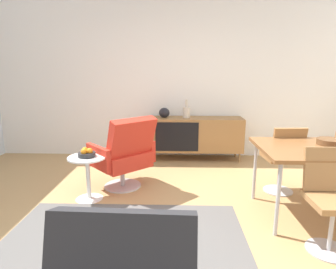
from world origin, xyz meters
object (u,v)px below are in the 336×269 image
object	(u,v)px
dining_chair_back_left	(283,157)
lounge_chair_red	(124,153)
sideboard	(194,134)
vase_cobalt	(164,113)
dining_chair_front_left	(331,196)
side_table_round	(88,173)
wooden_bowl_on_table	(330,142)
fruit_bowl	(87,153)
vase_sculptural_dark	(186,112)

from	to	relation	value
dining_chair_back_left	lounge_chair_red	distance (m)	1.95
sideboard	vase_cobalt	world-z (taller)	vase_cobalt
sideboard	lounge_chair_red	world-z (taller)	lounge_chair_red
dining_chair_front_left	side_table_round	xyz separation A→B (m)	(-2.32, 0.89, -0.15)
wooden_bowl_on_table	dining_chair_front_left	size ratio (longest dim) A/B	0.30
sideboard	lounge_chair_red	xyz separation A→B (m)	(-0.96, -1.28, 0.03)
wooden_bowl_on_table	dining_chair_back_left	xyz separation A→B (m)	(-0.30, 0.44, -0.30)
vase_cobalt	lounge_chair_red	xyz separation A→B (m)	(-0.45, -1.28, -0.34)
sideboard	fruit_bowl	bearing A→B (deg)	-129.55
sideboard	lounge_chair_red	distance (m)	1.60
dining_chair_back_left	fruit_bowl	world-z (taller)	dining_chair_back_left
side_table_round	fruit_bowl	bearing A→B (deg)	-119.08
vase_cobalt	wooden_bowl_on_table	world-z (taller)	vase_cobalt
vase_sculptural_dark	dining_chair_front_left	distance (m)	2.77
vase_cobalt	dining_chair_front_left	world-z (taller)	vase_cobalt
sideboard	dining_chair_back_left	bearing A→B (deg)	-54.46
side_table_round	fruit_bowl	world-z (taller)	fruit_bowl
dining_chair_back_left	dining_chair_front_left	size ratio (longest dim) A/B	1.00
vase_sculptural_dark	fruit_bowl	world-z (taller)	vase_sculptural_dark
vase_sculptural_dark	lounge_chair_red	world-z (taller)	vase_sculptural_dark
fruit_bowl	wooden_bowl_on_table	bearing A→B (deg)	-4.62
vase_sculptural_dark	sideboard	bearing A→B (deg)	-0.77
vase_sculptural_dark	fruit_bowl	size ratio (longest dim) A/B	1.52
sideboard	dining_chair_back_left	distance (m)	1.70
sideboard	dining_chair_back_left	xyz separation A→B (m)	(0.99, -1.39, 0.03)
vase_cobalt	wooden_bowl_on_table	bearing A→B (deg)	-45.52
vase_sculptural_dark	lounge_chair_red	size ratio (longest dim) A/B	0.32
vase_sculptural_dark	dining_chair_back_left	xyz separation A→B (m)	(1.13, -1.39, -0.35)
sideboard	side_table_round	bearing A→B (deg)	-129.56
dining_chair_back_left	lounge_chair_red	world-z (taller)	lounge_chair_red
wooden_bowl_on_table	side_table_round	xyz separation A→B (m)	(-2.62, 0.21, -0.45)
dining_chair_front_left	fruit_bowl	bearing A→B (deg)	159.15
fruit_bowl	vase_sculptural_dark	bearing A→B (deg)	53.56
vase_sculptural_dark	dining_chair_front_left	world-z (taller)	vase_sculptural_dark
vase_cobalt	fruit_bowl	bearing A→B (deg)	-116.98
vase_cobalt	dining_chair_front_left	size ratio (longest dim) A/B	0.21
wooden_bowl_on_table	side_table_round	size ratio (longest dim) A/B	0.50
dining_chair_back_left	dining_chair_front_left	xyz separation A→B (m)	(-0.00, -1.12, 0.00)
dining_chair_back_left	fruit_bowl	size ratio (longest dim) A/B	4.28
vase_cobalt	fruit_bowl	world-z (taller)	vase_cobalt
lounge_chair_red	dining_chair_back_left	bearing A→B (deg)	-3.01
wooden_bowl_on_table	sideboard	bearing A→B (deg)	125.13
vase_cobalt	dining_chair_back_left	xyz separation A→B (m)	(1.50, -1.39, -0.33)
dining_chair_back_left	vase_cobalt	bearing A→B (deg)	137.26
vase_sculptural_dark	fruit_bowl	xyz separation A→B (m)	(-1.20, -1.62, -0.26)
dining_chair_front_left	lounge_chair_red	xyz separation A→B (m)	(-1.95, 1.22, -0.00)
sideboard	fruit_bowl	world-z (taller)	sideboard
sideboard	wooden_bowl_on_table	xyz separation A→B (m)	(1.29, -1.83, 0.33)
dining_chair_front_left	side_table_round	distance (m)	2.49
vase_cobalt	side_table_round	bearing A→B (deg)	-116.97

